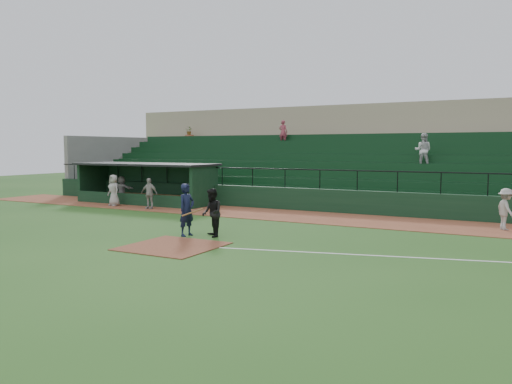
% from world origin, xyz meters
% --- Properties ---
extents(ground, '(90.00, 90.00, 0.00)m').
position_xyz_m(ground, '(0.00, 0.00, 0.00)').
color(ground, '#254F19').
rests_on(ground, ground).
extents(warning_track, '(40.00, 4.00, 0.03)m').
position_xyz_m(warning_track, '(0.00, 8.00, 0.01)').
color(warning_track, brown).
rests_on(warning_track, ground).
extents(home_plate_dirt, '(3.00, 3.00, 0.03)m').
position_xyz_m(home_plate_dirt, '(0.00, -1.00, 0.01)').
color(home_plate_dirt, brown).
rests_on(home_plate_dirt, ground).
extents(foul_line, '(17.49, 4.44, 0.01)m').
position_xyz_m(foul_line, '(8.00, 1.20, 0.01)').
color(foul_line, white).
rests_on(foul_line, ground).
extents(stadium_structure, '(38.00, 13.08, 6.40)m').
position_xyz_m(stadium_structure, '(-0.00, 16.46, 2.30)').
color(stadium_structure, black).
rests_on(stadium_structure, ground).
extents(dugout, '(8.90, 3.20, 2.42)m').
position_xyz_m(dugout, '(-9.75, 9.56, 1.33)').
color(dugout, black).
rests_on(dugout, ground).
extents(batter_at_plate, '(1.08, 0.79, 2.00)m').
position_xyz_m(batter_at_plate, '(-0.83, 0.97, 1.00)').
color(batter_at_plate, black).
rests_on(batter_at_plate, ground).
extents(umpire, '(1.12, 1.12, 1.83)m').
position_xyz_m(umpire, '(0.14, 1.24, 0.91)').
color(umpire, black).
rests_on(umpire, ground).
extents(runner, '(1.07, 1.26, 1.69)m').
position_xyz_m(runner, '(9.82, 8.05, 0.88)').
color(runner, '#A29D98').
rests_on(runner, warning_track).
extents(dugout_player_a, '(1.03, 0.54, 1.68)m').
position_xyz_m(dugout_player_a, '(-7.61, 6.85, 0.87)').
color(dugout_player_a, '#AAA49F').
rests_on(dugout_player_a, warning_track).
extents(dugout_player_b, '(0.98, 0.76, 1.79)m').
position_xyz_m(dugout_player_b, '(-10.32, 6.99, 0.92)').
color(dugout_player_b, '#A9A59E').
rests_on(dugout_player_b, warning_track).
extents(dugout_player_c, '(1.52, 0.58, 1.60)m').
position_xyz_m(dugout_player_c, '(-11.25, 8.65, 0.83)').
color(dugout_player_c, gray).
rests_on(dugout_player_c, warning_track).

